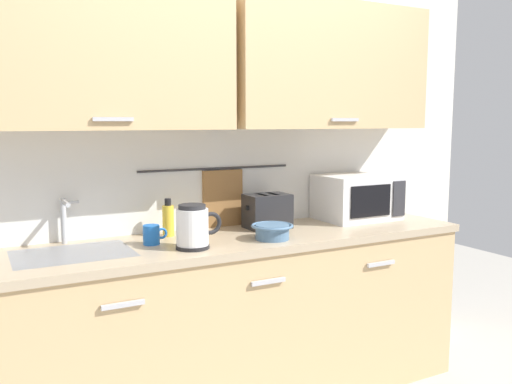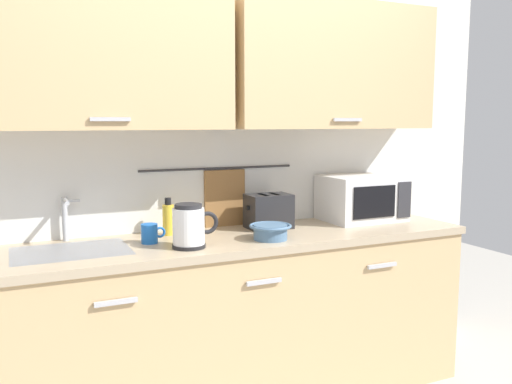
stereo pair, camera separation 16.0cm
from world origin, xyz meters
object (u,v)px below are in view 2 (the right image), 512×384
Objects in this scene: dish_soap_bottle at (168,219)px; mixing_bowl at (270,231)px; toaster at (269,211)px; electric_kettle at (190,226)px; microwave at (362,198)px; mug_near_sink at (150,233)px.

mixing_bowl is at bearing -36.47° from dish_soap_bottle.
dish_soap_bottle reaches higher than toaster.
electric_kettle is 0.61m from toaster.
microwave is 2.15× the size of mixing_bowl.
mixing_bowl is (0.44, -0.32, -0.04)m from dish_soap_bottle.
electric_kettle is at bearing -167.72° from microwave.
electric_kettle is 0.89× the size of toaster.
microwave reaches higher than mixing_bowl.
microwave is at bearing 12.28° from electric_kettle.
toaster is (0.69, 0.09, 0.05)m from mug_near_sink.
dish_soap_bottle is 0.56m from toaster.
mixing_bowl is (0.57, -0.17, -0.00)m from mug_near_sink.
mug_near_sink is 0.70m from toaster.
mug_near_sink is (-1.31, -0.08, -0.09)m from microwave.
mug_near_sink is 0.56× the size of mixing_bowl.
microwave is 0.79m from mixing_bowl.
electric_kettle is 0.43m from mixing_bowl.
dish_soap_bottle is 0.20m from mug_near_sink.
electric_kettle is 1.16× the size of dish_soap_bottle.
microwave reaches higher than toaster.
mug_near_sink is (-0.15, 0.17, -0.05)m from electric_kettle.
electric_kettle reaches higher than mixing_bowl.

